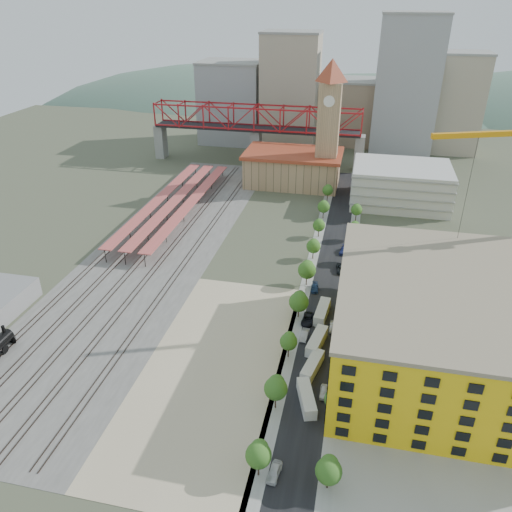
% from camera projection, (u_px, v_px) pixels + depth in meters
% --- Properties ---
extents(ground, '(400.00, 400.00, 0.00)m').
position_uv_depth(ground, '(263.00, 290.00, 129.53)').
color(ground, '#474C38').
rests_on(ground, ground).
extents(ballast_strip, '(36.00, 165.00, 0.06)m').
position_uv_depth(ballast_strip, '(159.00, 247.00, 151.43)').
color(ballast_strip, '#605E59').
rests_on(ballast_strip, ground).
extents(dirt_lot, '(28.00, 67.00, 0.06)m').
position_uv_depth(dirt_lot, '(214.00, 367.00, 103.13)').
color(dirt_lot, tan).
rests_on(dirt_lot, ground).
extents(street_asphalt, '(12.00, 170.00, 0.06)m').
position_uv_depth(street_asphalt, '(330.00, 269.00, 139.42)').
color(street_asphalt, black).
rests_on(street_asphalt, ground).
extents(sidewalk_west, '(3.00, 170.00, 0.04)m').
position_uv_depth(sidewalk_west, '(311.00, 267.00, 140.46)').
color(sidewalk_west, gray).
rests_on(sidewalk_west, ground).
extents(sidewalk_east, '(3.00, 170.00, 0.04)m').
position_uv_depth(sidewalk_east, '(350.00, 271.00, 138.38)').
color(sidewalk_east, gray).
rests_on(sidewalk_east, ground).
extents(construction_pad, '(50.00, 90.00, 0.06)m').
position_uv_depth(construction_pad, '(456.00, 365.00, 103.75)').
color(construction_pad, gray).
rests_on(construction_pad, ground).
extents(rail_tracks, '(26.56, 160.00, 0.18)m').
position_uv_depth(rail_tracks, '(154.00, 246.00, 151.71)').
color(rail_tracks, '#382B23').
rests_on(rail_tracks, ground).
extents(platform_canopies, '(16.00, 80.00, 4.12)m').
position_uv_depth(platform_canopies, '(175.00, 201.00, 174.22)').
color(platform_canopies, '#CC4E52').
rests_on(platform_canopies, ground).
extents(station_hall, '(38.00, 24.00, 13.10)m').
position_uv_depth(station_hall, '(293.00, 168.00, 198.03)').
color(station_hall, tan).
rests_on(station_hall, ground).
extents(clock_tower, '(12.00, 12.00, 52.00)m').
position_uv_depth(clock_tower, '(329.00, 114.00, 183.48)').
color(clock_tower, tan).
rests_on(clock_tower, ground).
extents(parking_garage, '(34.00, 26.00, 14.00)m').
position_uv_depth(parking_garage, '(400.00, 185.00, 179.76)').
color(parking_garage, silver).
rests_on(parking_garage, ground).
extents(truss_bridge, '(94.00, 9.60, 25.60)m').
position_uv_depth(truss_bridge, '(256.00, 121.00, 215.91)').
color(truss_bridge, gray).
rests_on(truss_bridge, ground).
extents(construction_building, '(44.60, 50.60, 18.80)m').
position_uv_depth(construction_building, '(449.00, 326.00, 99.91)').
color(construction_building, yellow).
rests_on(construction_building, ground).
extents(street_trees, '(15.40, 124.40, 8.00)m').
position_uv_depth(street_trees, '(327.00, 287.00, 130.81)').
color(street_trees, '#2F5C1B').
rests_on(street_trees, ground).
extents(skyline, '(133.00, 46.00, 60.00)m').
position_uv_depth(skyline, '(339.00, 99.00, 240.07)').
color(skyline, '#9EA0A3').
rests_on(skyline, ground).
extents(distant_hills, '(647.00, 264.00, 227.00)m').
position_uv_depth(distant_hills, '(389.00, 210.00, 382.46)').
color(distant_hills, '#4C6B59').
rests_on(distant_hills, ground).
extents(site_trailer_a, '(4.95, 9.34, 2.47)m').
position_uv_depth(site_trailer_a, '(307.00, 398.00, 93.48)').
color(site_trailer_a, silver).
rests_on(site_trailer_a, ground).
extents(site_trailer_b, '(4.18, 9.17, 2.43)m').
position_uv_depth(site_trailer_b, '(312.00, 366.00, 101.53)').
color(site_trailer_b, silver).
rests_on(site_trailer_b, ground).
extents(site_trailer_c, '(4.13, 9.64, 2.56)m').
position_uv_depth(site_trailer_c, '(317.00, 341.00, 108.64)').
color(site_trailer_c, silver).
rests_on(site_trailer_c, ground).
extents(site_trailer_d, '(3.29, 9.60, 2.58)m').
position_uv_depth(site_trailer_d, '(322.00, 312.00, 118.58)').
color(site_trailer_d, silver).
rests_on(site_trailer_d, ground).
extents(car_0, '(2.32, 4.69, 1.54)m').
position_uv_depth(car_0, '(274.00, 472.00, 79.67)').
color(car_0, silver).
rests_on(car_0, ground).
extents(car_1, '(1.93, 4.72, 1.52)m').
position_uv_depth(car_1, '(304.00, 335.00, 111.40)').
color(car_1, '#98979C').
rests_on(car_1, ground).
extents(car_2, '(2.90, 5.74, 1.56)m').
position_uv_depth(car_2, '(308.00, 319.00, 116.76)').
color(car_2, black).
rests_on(car_2, ground).
extents(car_3, '(2.17, 4.62, 1.31)m').
position_uv_depth(car_3, '(315.00, 288.00, 129.28)').
color(car_3, navy).
rests_on(car_3, ground).
extents(car_4, '(1.64, 4.01, 1.36)m').
position_uv_depth(car_4, '(324.00, 392.00, 95.71)').
color(car_4, white).
rests_on(car_4, ground).
extents(car_5, '(1.51, 4.27, 1.40)m').
position_uv_depth(car_5, '(333.00, 327.00, 114.23)').
color(car_5, '#ACABB0').
rests_on(car_5, ground).
extents(car_6, '(3.29, 5.70, 1.49)m').
position_uv_depth(car_6, '(341.00, 269.00, 137.92)').
color(car_6, black).
rests_on(car_6, ground).
extents(car_7, '(2.64, 5.34, 1.49)m').
position_uv_depth(car_7, '(344.00, 251.00, 147.74)').
color(car_7, navy).
rests_on(car_7, ground).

